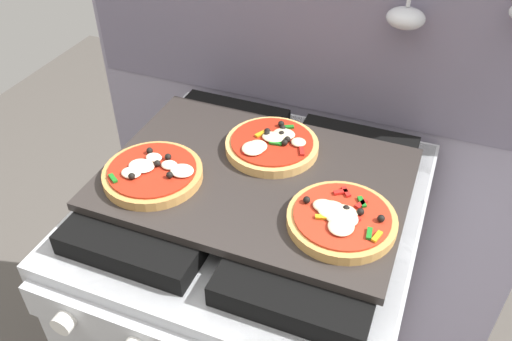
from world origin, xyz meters
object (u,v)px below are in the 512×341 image
(pizza_right, at_px, (341,219))
(pizza_center, at_px, (273,145))
(stove, at_px, (256,328))
(baking_tray, at_px, (256,178))
(pizza_left, at_px, (153,173))

(pizza_right, bearing_deg, pizza_center, 139.03)
(stove, bearing_deg, pizza_center, 87.85)
(baking_tray, xyz_separation_m, pizza_left, (-0.17, -0.08, 0.02))
(pizza_right, bearing_deg, pizza_left, -178.54)
(stove, relative_size, baking_tray, 1.67)
(pizza_left, height_order, pizza_center, same)
(pizza_right, bearing_deg, baking_tray, 158.73)
(stove, distance_m, pizza_right, 0.51)
(baking_tray, bearing_deg, pizza_center, 87.81)
(stove, xyz_separation_m, pizza_left, (-0.17, -0.08, 0.48))
(baking_tray, relative_size, pizza_center, 3.04)
(pizza_left, xyz_separation_m, pizza_right, (0.34, 0.01, 0.00))
(pizza_right, xyz_separation_m, pizza_center, (-0.17, 0.15, -0.00))
(stove, distance_m, baking_tray, 0.46)
(pizza_left, relative_size, pizza_right, 1.00)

